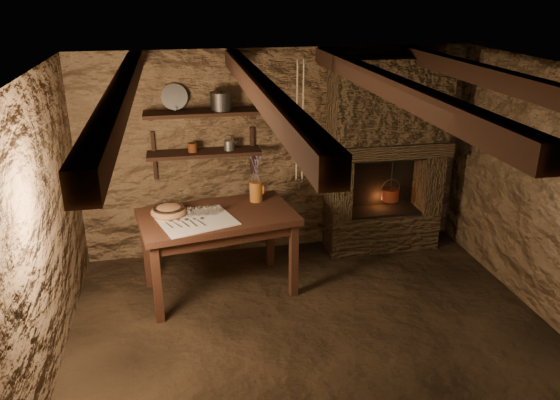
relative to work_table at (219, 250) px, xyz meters
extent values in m
plane|color=black|center=(0.79, -1.08, -0.47)|extent=(4.50, 4.50, 0.00)
cube|color=#4A3522|center=(0.79, 0.92, 0.73)|extent=(4.50, 0.04, 2.40)
cube|color=#4A3522|center=(0.79, -3.08, 0.73)|extent=(4.50, 0.04, 2.40)
cube|color=#4A3522|center=(-1.46, -1.08, 0.73)|extent=(0.04, 4.00, 2.40)
cube|color=black|center=(0.79, -1.08, 1.93)|extent=(4.50, 4.00, 0.04)
cube|color=black|center=(-0.71, -1.08, 1.84)|extent=(0.14, 3.95, 0.16)
cube|color=black|center=(0.29, -1.08, 1.84)|extent=(0.14, 3.95, 0.16)
cube|color=black|center=(1.29, -1.08, 1.84)|extent=(0.14, 3.95, 0.16)
cube|color=black|center=(2.29, -1.08, 1.84)|extent=(0.14, 3.95, 0.16)
cube|color=black|center=(-0.06, 0.76, 0.83)|extent=(1.25, 0.30, 0.04)
cube|color=black|center=(-0.06, 0.76, 1.28)|extent=(1.25, 0.30, 0.04)
cube|color=#382A1C|center=(2.04, 0.69, -0.25)|extent=(1.35, 0.45, 0.45)
cube|color=#382A1C|center=(1.48, 0.69, 0.35)|extent=(0.23, 0.45, 0.75)
cube|color=#382A1C|center=(2.60, 0.69, 0.35)|extent=(0.23, 0.45, 0.75)
cube|color=#382A1C|center=(2.04, 0.66, 0.81)|extent=(1.43, 0.51, 0.16)
cube|color=#382A1C|center=(2.04, 0.69, 1.36)|extent=(1.35, 0.45, 0.94)
cube|color=black|center=(2.04, 0.88, 0.35)|extent=(0.90, 0.06, 0.75)
cube|color=#391E13|center=(0.00, 0.00, 0.37)|extent=(1.67, 1.12, 0.07)
cube|color=#391E13|center=(0.00, 0.00, 0.27)|extent=(1.51, 0.97, 0.11)
cube|color=white|center=(-0.21, -0.15, 0.41)|extent=(0.83, 0.75, 0.01)
cylinder|color=#AF6321|center=(0.44, 0.28, 0.51)|extent=(0.18, 0.18, 0.21)
torus|color=#AF6321|center=(0.52, 0.28, 0.54)|extent=(0.02, 0.12, 0.12)
ellipsoid|color=#A67148|center=(-0.47, 0.05, 0.45)|extent=(0.42, 0.42, 0.13)
cylinder|color=#2C2927|center=(0.15, 0.76, 1.38)|extent=(0.25, 0.25, 0.18)
cylinder|color=#999A95|center=(-0.34, 0.86, 1.44)|extent=(0.29, 0.15, 0.28)
cylinder|color=#4F230F|center=(-0.18, 0.76, 0.90)|extent=(0.13, 0.13, 0.10)
cylinder|color=maroon|center=(2.12, 0.64, 0.22)|extent=(0.26, 0.26, 0.14)
torus|color=#2C2927|center=(2.12, 0.64, 0.30)|extent=(0.23, 0.01, 0.23)
cylinder|color=#2C2927|center=(2.12, 0.64, 0.47)|extent=(0.01, 0.01, 0.44)
camera|label=1|loc=(-0.33, -5.10, 2.56)|focal=35.00mm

